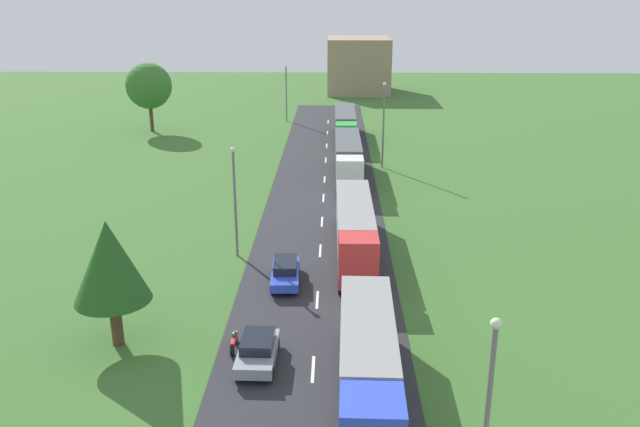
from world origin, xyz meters
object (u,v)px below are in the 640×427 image
object	(u,v)px
truck_lead	(368,362)
tree_oak	(110,262)
truck_fourth	(345,124)
car_second	(258,350)
lamppost_lead	(486,423)
car_third	(285,272)
motorcycle_courier	(234,341)
truck_third	(348,157)
lamppost_third	(384,121)
tree_birch	(149,86)
distant_building	(358,65)
lamppost_fourth	(286,90)
lamppost_second	(235,196)
truck_second	(355,227)

from	to	relation	value
truck_lead	tree_oak	xyz separation A→B (m)	(-12.98, 4.89, 2.61)
truck_fourth	car_second	size ratio (longest dim) A/B	3.73
truck_fourth	lamppost_lead	distance (m)	63.05
car_third	motorcycle_courier	bearing A→B (deg)	-104.04
truck_lead	truck_third	distance (m)	37.29
motorcycle_courier	lamppost_third	xyz separation A→B (m)	(10.20, 37.38, 4.41)
truck_third	truck_fourth	world-z (taller)	truck_third
car_second	tree_birch	bearing A→B (deg)	109.89
car_second	lamppost_third	xyz separation A→B (m)	(8.81, 38.74, 4.14)
distant_building	truck_third	bearing A→B (deg)	-92.77
car_third	lamppost_third	xyz separation A→B (m)	(8.13, 29.10, 4.14)
car_second	lamppost_fourth	distance (m)	64.37
lamppost_second	tree_birch	world-z (taller)	tree_birch
truck_lead	lamppost_fourth	bearing A→B (deg)	97.20
lamppost_second	tree_oak	size ratio (longest dim) A/B	1.13
lamppost_fourth	tree_birch	world-z (taller)	tree_birch
car_second	distant_building	bearing A→B (deg)	85.13
lamppost_fourth	truck_fourth	bearing A→B (deg)	-55.91
lamppost_third	tree_birch	size ratio (longest dim) A/B	0.99
truck_second	lamppost_fourth	size ratio (longest dim) A/B	1.79
car_third	lamppost_second	size ratio (longest dim) A/B	0.59
truck_second	motorcycle_courier	world-z (taller)	truck_second
lamppost_third	distant_building	distance (m)	54.80
truck_second	truck_fourth	world-z (taller)	truck_second
truck_fourth	lamppost_lead	xyz separation A→B (m)	(3.64, -62.89, 2.64)
car_second	lamppost_lead	xyz separation A→B (m)	(8.68, -10.81, 3.89)
lamppost_fourth	tree_oak	distance (m)	62.48
motorcycle_courier	lamppost_third	size ratio (longest dim) A/B	0.22
lamppost_lead	tree_oak	distance (m)	20.68
tree_oak	lamppost_second	bearing A→B (deg)	69.57
car_third	truck_second	bearing A→B (deg)	47.47
truck_third	truck_fourth	distance (m)	17.81
car_second	lamppost_second	world-z (taller)	lamppost_second
truck_third	car_second	distance (m)	34.68
car_second	lamppost_fourth	world-z (taller)	lamppost_fourth
truck_second	tree_oak	distance (m)	18.29
truck_third	distant_building	xyz separation A→B (m)	(2.86, 59.26, 2.65)
lamppost_third	tree_birch	distance (m)	34.57
car_second	lamppost_lead	world-z (taller)	lamppost_lead
truck_third	lamppost_lead	distance (m)	45.29
truck_second	tree_oak	xyz separation A→B (m)	(-12.88, -12.72, 2.61)
truck_lead	car_third	bearing A→B (deg)	110.18
truck_lead	tree_birch	size ratio (longest dim) A/B	1.37
tree_oak	distant_building	xyz separation A→B (m)	(15.61, 91.66, 0.16)
truck_lead	truck_second	size ratio (longest dim) A/B	0.87
truck_second	tree_birch	size ratio (longest dim) A/B	1.58
truck_fourth	lamppost_second	world-z (taller)	lamppost_second
truck_second	lamppost_third	size ratio (longest dim) A/B	1.59
lamppost_third	lamppost_fourth	size ratio (longest dim) A/B	1.13
truck_fourth	distant_building	distance (m)	41.65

